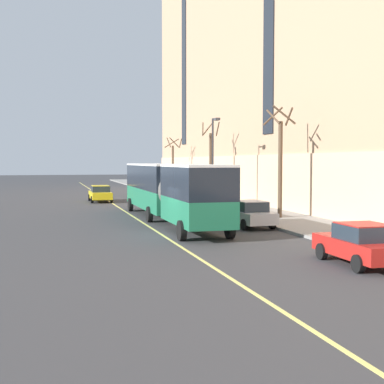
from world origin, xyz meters
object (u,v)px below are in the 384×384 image
Objects in this scene: city_bus at (168,188)px; street_tree_mid_block at (280,160)px; parked_car_red_0 at (362,244)px; parked_car_silver_4 at (249,214)px; street_tree_far_downtown at (173,163)px; street_tree_far_uptown at (210,161)px; street_lamp at (213,153)px; parked_car_black_2 at (176,195)px; parked_car_champagne_3 at (194,200)px; taxi_cab at (100,194)px; parked_car_green_5 at (150,189)px.

street_tree_mid_block is (7.31, -0.88, 1.82)m from city_bus.
parked_car_silver_4 is at bearing 89.24° from parked_car_red_0.
street_tree_far_downtown is at bearing 84.22° from parked_car_silver_4.
street_tree_far_uptown is at bearing -90.17° from street_tree_far_downtown.
street_tree_far_downtown is at bearing 85.34° from street_lamp.
street_tree_far_uptown reaches higher than street_tree_far_downtown.
parked_car_champagne_3 is (-0.04, -6.11, -0.00)m from parked_car_black_2.
parked_car_red_0 is 0.92× the size of parked_car_black_2.
street_tree_far_uptown is at bearing 18.87° from parked_car_black_2.
parked_car_red_0 is at bearing -76.67° from city_bus.
parked_car_red_0 is 0.89× the size of taxi_cab.
parked_car_green_5 is 0.73× the size of street_tree_far_downtown.
parked_car_green_5 is 10.11m from taxi_cab.
street_tree_far_uptown is at bearing 79.65° from parked_car_silver_4.
parked_car_green_5 is at bearing 96.09° from street_lamp.
parked_car_silver_4 is (3.92, -4.03, -1.35)m from city_bus.
parked_car_silver_4 is at bearing -95.78° from street_tree_far_downtown.
parked_car_red_0 is at bearing -79.41° from taxi_cab.
parked_car_black_2 is at bearing -36.33° from taxi_cab.
taxi_cab is 15.84m from street_tree_far_downtown.
street_tree_mid_block is at bearing -75.99° from parked_car_black_2.
street_tree_mid_block is 0.99× the size of street_tree_far_uptown.
parked_car_silver_4 is 12.84m from street_lamp.
parked_car_black_2 is at bearing -89.69° from parked_car_green_5.
street_tree_mid_block is at bearing 76.68° from parked_car_red_0.
taxi_cab is (-6.29, 10.77, 0.00)m from parked_car_champagne_3.
parked_car_black_2 is at bearing 74.36° from city_bus.
street_lamp is (-1.78, -21.91, 0.91)m from street_tree_far_downtown.
parked_car_silver_4 and parked_car_green_5 have the same top height.
street_tree_far_downtown is 22.00m from street_lamp.
city_bus reaches higher than parked_car_red_0.
parked_car_red_0 and parked_car_champagne_3 have the same top height.
street_tree_mid_block reaches higher than parked_car_black_2.
parked_car_champagne_3 is (3.71, 7.28, -1.35)m from city_bus.
parked_car_champagne_3 is 0.60× the size of street_tree_mid_block.
parked_car_green_5 is 27.29m from street_tree_mid_block.
street_lamp is at bearing -94.66° from street_tree_far_downtown.
street_tree_far_uptown is at bearing 63.39° from city_bus.
parked_car_green_5 is 1.00× the size of taxi_cab.
parked_car_champagne_3 is 12.47m from taxi_cab.
parked_car_green_5 is at bearing 97.70° from street_tree_mid_block.
parked_car_red_0 is 11.85m from parked_car_silver_4.
street_tree_far_uptown is (9.90, -3.43, 3.06)m from taxi_cab.
city_bus is 16.44m from street_tree_far_uptown.
city_bus is 2.63× the size of street_tree_mid_block.
city_bus is at bearing -117.00° from parked_car_champagne_3.
street_tree_mid_block is 30.93m from street_tree_far_downtown.
parked_car_green_5 is 12.32m from street_tree_far_uptown.
parked_car_champagne_3 is at bearing -59.71° from taxi_cab.
parked_car_green_5 is at bearing 90.09° from parked_car_champagne_3.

